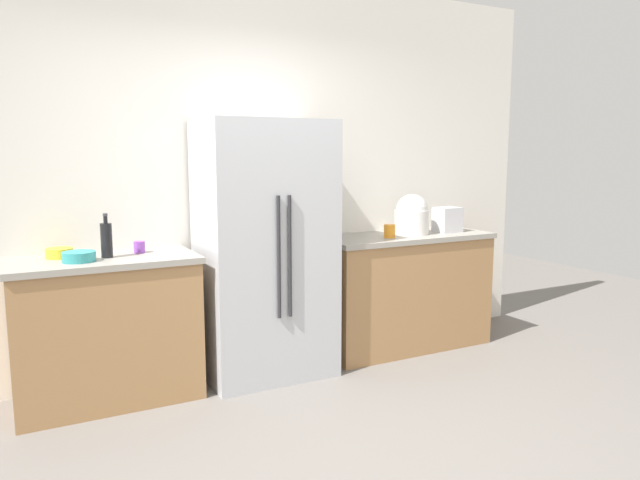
# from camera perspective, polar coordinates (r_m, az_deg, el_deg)

# --- Properties ---
(ground_plane) EXTENTS (11.11, 11.11, 0.00)m
(ground_plane) POSITION_cam_1_polar(r_m,az_deg,el_deg) (3.22, 2.96, -21.17)
(ground_plane) COLOR slate
(kitchen_back_panel) EXTENTS (5.56, 0.10, 2.88)m
(kitchen_back_panel) POSITION_cam_1_polar(r_m,az_deg,el_deg) (4.47, -9.09, 6.38)
(kitchen_back_panel) COLOR silver
(kitchen_back_panel) RESTS_ON ground_plane
(counter_left) EXTENTS (1.14, 0.59, 0.93)m
(counter_left) POSITION_cam_1_polar(r_m,az_deg,el_deg) (4.08, -19.76, -8.07)
(counter_left) COLOR #9E7247
(counter_left) RESTS_ON ground_plane
(counter_right) EXTENTS (1.44, 0.59, 0.93)m
(counter_right) POSITION_cam_1_polar(r_m,az_deg,el_deg) (4.94, 7.97, -4.83)
(counter_right) COLOR #9E7247
(counter_right) RESTS_ON ground_plane
(refrigerator) EXTENTS (0.89, 0.65, 1.81)m
(refrigerator) POSITION_cam_1_polar(r_m,az_deg,el_deg) (4.22, -5.27, -0.97)
(refrigerator) COLOR #B2B5BA
(refrigerator) RESTS_ON ground_plane
(toaster) EXTENTS (0.20, 0.17, 0.20)m
(toaster) POSITION_cam_1_polar(r_m,az_deg,el_deg) (5.06, 12.13, 1.92)
(toaster) COLOR silver
(toaster) RESTS_ON counter_right
(rice_cooker) EXTENTS (0.28, 0.28, 0.32)m
(rice_cooker) POSITION_cam_1_polar(r_m,az_deg,el_deg) (4.87, 8.80, 2.32)
(rice_cooker) COLOR silver
(rice_cooker) RESTS_ON counter_right
(bottle_a) EXTENTS (0.07, 0.07, 0.28)m
(bottle_a) POSITION_cam_1_polar(r_m,az_deg,el_deg) (3.95, -19.79, 0.03)
(bottle_a) COLOR black
(bottle_a) RESTS_ON counter_left
(cup_a) EXTENTS (0.07, 0.07, 0.08)m
(cup_a) POSITION_cam_1_polar(r_m,az_deg,el_deg) (4.09, -16.93, -0.65)
(cup_a) COLOR purple
(cup_a) RESTS_ON counter_left
(cup_b) EXTENTS (0.09, 0.09, 0.10)m
(cup_b) POSITION_cam_1_polar(r_m,az_deg,el_deg) (4.64, 6.68, 0.85)
(cup_b) COLOR orange
(cup_b) RESTS_ON counter_right
(bowl_a) EXTENTS (0.16, 0.16, 0.06)m
(bowl_a) POSITION_cam_1_polar(r_m,az_deg,el_deg) (4.07, -23.71, -1.15)
(bowl_a) COLOR yellow
(bowl_a) RESTS_ON counter_left
(bowl_b) EXTENTS (0.19, 0.19, 0.06)m
(bowl_b) POSITION_cam_1_polar(r_m,az_deg,el_deg) (3.88, -22.11, -1.48)
(bowl_b) COLOR teal
(bowl_b) RESTS_ON counter_left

